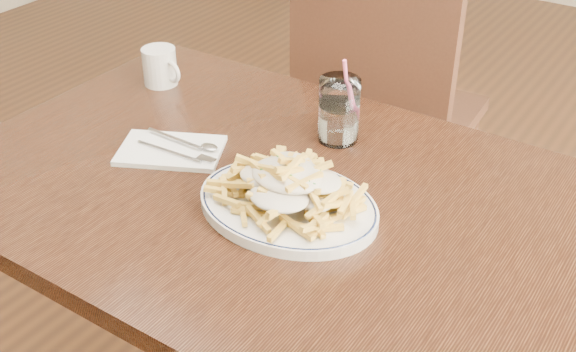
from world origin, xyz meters
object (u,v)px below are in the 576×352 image
Objects in this scene: fries_plate at (288,205)px; coffee_mug at (160,67)px; table at (272,220)px; loaded_fries at (288,181)px; water_glass at (339,114)px; chair_far at (382,101)px.

fries_plate is 0.58m from coffee_mug.
loaded_fries is at bearing -36.18° from table.
coffee_mug is at bearing 155.35° from table.
table is 0.25m from water_glass.
table is 0.16m from loaded_fries.
water_glass is 0.46m from coffee_mug.
table is at bearing -24.65° from coffee_mug.
loaded_fries is 0.58m from coffee_mug.
chair_far is at bearing 101.67° from table.
chair_far is 0.64m from water_glass.
chair_far reaches higher than loaded_fries.
loaded_fries is 1.48× the size of water_glass.
water_glass reaches higher than table.
coffee_mug reaches higher than fries_plate.
water_glass is (-0.05, 0.26, -0.00)m from loaded_fries.
water_glass reaches higher than coffee_mug.
table is 3.59× the size of fries_plate.
loaded_fries is (0.23, -0.82, 0.26)m from chair_far.
table is 1.24× the size of chair_far.
chair_far is at bearing 62.68° from coffee_mug.
coffee_mug is at bearing -117.32° from chair_far.
loaded_fries is at bearing -74.47° from chair_far.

